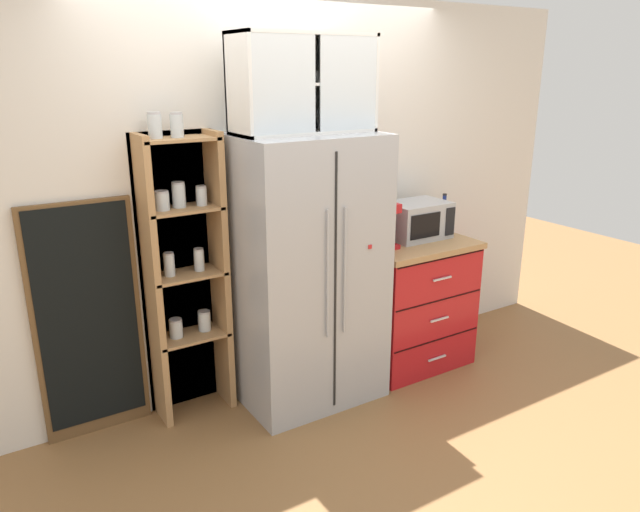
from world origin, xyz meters
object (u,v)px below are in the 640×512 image
object	(u,v)px
microwave	(417,220)
mug_red	(406,232)
refrigerator	(307,271)
chalkboard_menu	(88,321)
bottle_cobalt	(443,215)
coffee_maker	(380,225)
mug_navy	(416,236)

from	to	relation	value
microwave	mug_red	size ratio (longest dim) A/B	3.68
refrigerator	chalkboard_menu	world-z (taller)	refrigerator
bottle_cobalt	mug_red	bearing A→B (deg)	177.81
coffee_maker	mug_red	xyz separation A→B (m)	(0.29, 0.07, -0.11)
microwave	coffee_maker	bearing A→B (deg)	-173.45
refrigerator	bottle_cobalt	distance (m)	1.24
mug_red	bottle_cobalt	xyz separation A→B (m)	(0.35, -0.01, 0.08)
coffee_maker	chalkboard_menu	xyz separation A→B (m)	(-1.87, 0.28, -0.38)
bottle_cobalt	microwave	bearing A→B (deg)	-177.54
mug_red	coffee_maker	bearing A→B (deg)	-167.02
mug_red	bottle_cobalt	world-z (taller)	bottle_cobalt
refrigerator	bottle_cobalt	world-z (taller)	refrigerator
microwave	chalkboard_menu	world-z (taller)	chalkboard_menu
refrigerator	mug_navy	world-z (taller)	refrigerator
microwave	mug_navy	xyz separation A→B (m)	(-0.08, -0.08, -0.09)
chalkboard_menu	mug_red	bearing A→B (deg)	-5.72
refrigerator	coffee_maker	distance (m)	0.63
microwave	bottle_cobalt	size ratio (longest dim) A/B	1.52
refrigerator	bottle_cobalt	xyz separation A→B (m)	(1.23, 0.07, 0.20)
mug_navy	bottle_cobalt	bearing A→B (deg)	15.10
coffee_maker	mug_navy	world-z (taller)	coffee_maker
microwave	chalkboard_menu	size ratio (longest dim) A/B	0.31
refrigerator	microwave	xyz separation A→B (m)	(0.96, 0.06, 0.20)
mug_navy	chalkboard_menu	xyz separation A→B (m)	(-2.16, 0.32, -0.26)
refrigerator	mug_red	bearing A→B (deg)	5.60
mug_navy	refrigerator	bearing A→B (deg)	178.67
microwave	coffee_maker	distance (m)	0.37
bottle_cobalt	chalkboard_menu	size ratio (longest dim) A/B	0.20
mug_red	refrigerator	bearing A→B (deg)	-174.40
refrigerator	chalkboard_menu	xyz separation A→B (m)	(-1.28, 0.30, -0.15)
refrigerator	microwave	size ratio (longest dim) A/B	3.93
coffee_maker	mug_red	distance (m)	0.32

